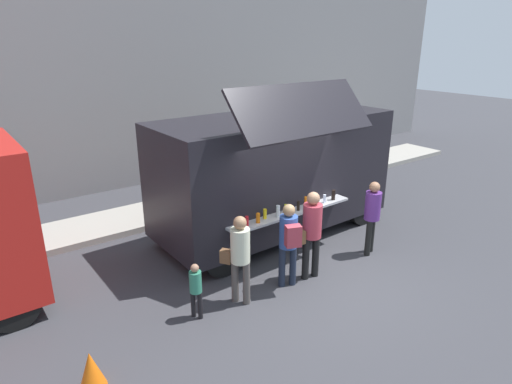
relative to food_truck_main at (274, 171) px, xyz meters
name	(u,v)px	position (x,y,z in m)	size (l,w,h in m)	color
ground_plane	(319,276)	(-0.56, -2.16, -1.54)	(60.00, 60.00, 0.00)	#38383D
curb_strip	(73,233)	(-4.00, 2.62, -1.46)	(28.00, 1.60, 0.15)	#9E998E
building_behind	(48,18)	(-3.00, 6.52, 3.43)	(32.00, 2.40, 9.93)	gray
food_truck_main	(274,171)	(0.00, 0.00, 0.00)	(5.62, 3.14, 3.64)	black
traffic_cone_orange	(91,370)	(-5.05, -2.47, -1.26)	(0.36, 0.36, 0.55)	orange
trash_bin	(326,165)	(4.05, 2.32, -1.08)	(0.60, 0.60, 0.92)	#2F6337
customer_front_ordering	(311,228)	(-0.75, -2.08, -0.48)	(0.58, 0.36, 1.77)	black
customer_mid_with_backpack	(289,238)	(-1.30, -2.08, -0.53)	(0.42, 0.54, 1.64)	#1D2536
customer_rear_waiting	(239,253)	(-2.32, -1.98, -0.56)	(0.43, 0.51, 1.65)	#4F4945
customer_extra_browsing	(372,212)	(0.99, -2.09, -0.56)	(0.33, 0.33, 1.64)	black
child_near_queue	(196,286)	(-3.16, -1.93, -0.94)	(0.20, 0.20, 1.01)	black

